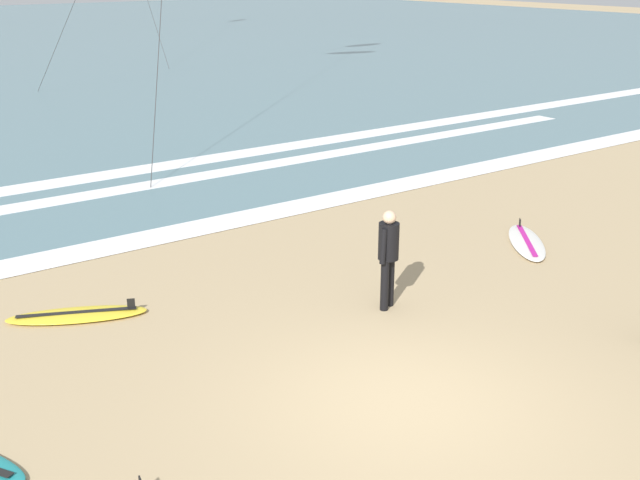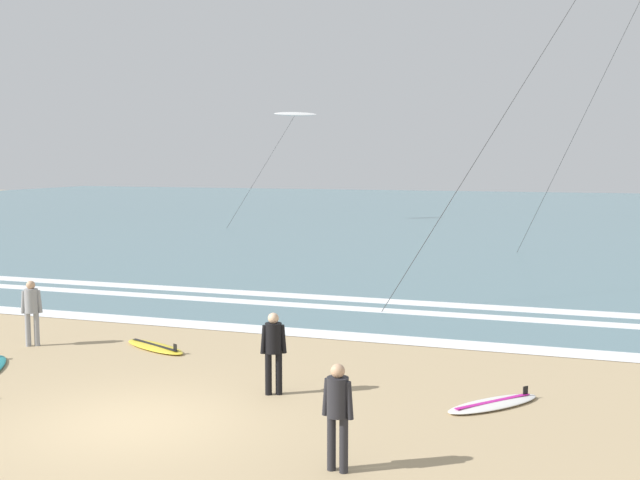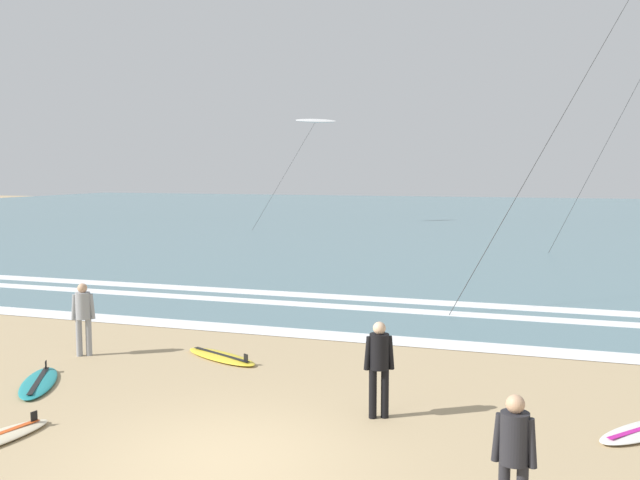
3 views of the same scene
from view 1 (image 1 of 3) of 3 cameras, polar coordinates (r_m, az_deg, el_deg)
The scene contains 6 objects.
ground_plane at distance 10.00m, azimuth 6.12°, elevation -11.62°, with size 160.00×160.00×0.00m, color tan.
wave_foam_shoreline at distance 15.64m, azimuth -14.14°, elevation -0.27°, with size 45.80×0.93×0.01m, color white.
wave_foam_outer_break at distance 20.82m, azimuth -15.04°, elevation 4.58°, with size 59.26×0.87×0.01m, color white.
surfer_background_far at distance 12.15m, azimuth 4.97°, elevation -0.76°, with size 0.50×0.32×1.60m.
surfboard_near_water at distance 15.67m, azimuth 14.71°, elevation -0.15°, with size 1.81×1.99×0.25m.
surfboard_foreground_flat at distance 12.66m, azimuth -17.16°, elevation -5.20°, with size 2.16×1.44×0.25m.
Camera 1 is at (-5.85, -6.26, 5.16)m, focal length 44.26 mm.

